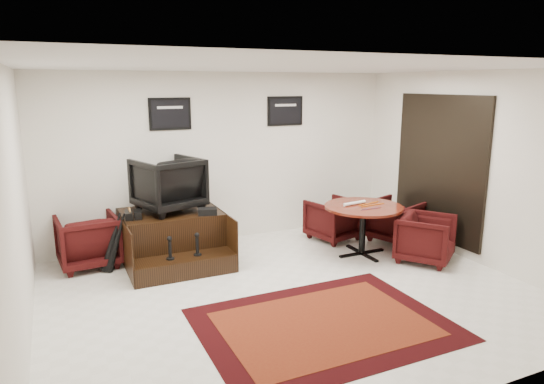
{
  "coord_description": "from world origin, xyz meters",
  "views": [
    {
      "loc": [
        -2.63,
        -5.12,
        2.61
      ],
      "look_at": [
        0.13,
        0.9,
        1.13
      ],
      "focal_mm": 32.0,
      "sensor_mm": 36.0,
      "label": 1
    }
  ],
  "objects": [
    {
      "name": "ground",
      "position": [
        0.0,
        0.0,
        0.0
      ],
      "size": [
        6.0,
        6.0,
        0.0
      ],
      "primitive_type": "plane",
      "color": "white",
      "rests_on": "ground"
    },
    {
      "name": "room_shell",
      "position": [
        0.41,
        0.12,
        1.79
      ],
      "size": [
        6.02,
        5.02,
        2.81
      ],
      "color": "white",
      "rests_on": "ground"
    },
    {
      "name": "area_rug",
      "position": [
        -0.06,
        -0.89,
        0.01
      ],
      "size": [
        2.7,
        2.03,
        0.01
      ],
      "color": "black",
      "rests_on": "ground"
    },
    {
      "name": "shine_podium",
      "position": [
        -1.1,
        1.79,
        0.34
      ],
      "size": [
        1.45,
        1.49,
        0.74
      ],
      "color": "black",
      "rests_on": "ground"
    },
    {
      "name": "shine_chair",
      "position": [
        -1.1,
        1.94,
        1.19
      ],
      "size": [
        1.07,
        1.04,
        0.89
      ],
      "primitive_type": "imported",
      "rotation": [
        0.0,
        0.0,
        3.45
      ],
      "color": "black",
      "rests_on": "shine_podium"
    },
    {
      "name": "shoes_pair",
      "position": [
        -1.66,
        1.72,
        0.8
      ],
      "size": [
        0.26,
        0.31,
        0.1
      ],
      "color": "black",
      "rests_on": "shine_podium"
    },
    {
      "name": "polish_kit",
      "position": [
        -0.64,
        1.48,
        0.79
      ],
      "size": [
        0.31,
        0.25,
        0.09
      ],
      "primitive_type": "cube",
      "rotation": [
        0.0,
        0.0,
        -0.26
      ],
      "color": "black",
      "rests_on": "shine_podium"
    },
    {
      "name": "umbrella_black",
      "position": [
        -1.92,
        1.71,
        0.43
      ],
      "size": [
        0.32,
        0.12,
        0.87
      ],
      "primitive_type": null,
      "color": "black",
      "rests_on": "ground"
    },
    {
      "name": "umbrella_hooked",
      "position": [
        -1.97,
        1.75,
        0.44
      ],
      "size": [
        0.32,
        0.12,
        0.87
      ],
      "primitive_type": null,
      "color": "black",
      "rests_on": "ground"
    },
    {
      "name": "armchair_side",
      "position": [
        -2.27,
        2.09,
        0.42
      ],
      "size": [
        0.88,
        0.84,
        0.84
      ],
      "primitive_type": "imported",
      "rotation": [
        0.0,
        0.0,
        3.23
      ],
      "color": "black",
      "rests_on": "ground"
    },
    {
      "name": "meeting_table",
      "position": [
        1.64,
        0.84,
        0.69
      ],
      "size": [
        1.2,
        1.2,
        0.78
      ],
      "color": "#431009",
      "rests_on": "ground"
    },
    {
      "name": "table_chair_back",
      "position": [
        1.64,
        1.68,
        0.39
      ],
      "size": [
        0.89,
        0.86,
        0.77
      ],
      "primitive_type": "imported",
      "rotation": [
        0.0,
        0.0,
        3.38
      ],
      "color": "black",
      "rests_on": "ground"
    },
    {
      "name": "table_chair_window",
      "position": [
        2.55,
        1.15,
        0.39
      ],
      "size": [
        0.93,
        0.96,
        0.79
      ],
      "primitive_type": "imported",
      "rotation": [
        0.0,
        0.0,
        1.92
      ],
      "color": "black",
      "rests_on": "ground"
    },
    {
      "name": "table_chair_corner",
      "position": [
        2.33,
        0.19,
        0.39
      ],
      "size": [
        1.04,
        1.02,
        0.78
      ],
      "primitive_type": "imported",
      "rotation": [
        0.0,
        0.0,
        0.63
      ],
      "color": "black",
      "rests_on": "ground"
    },
    {
      "name": "paper_roll",
      "position": [
        1.55,
        0.95,
        0.81
      ],
      "size": [
        0.42,
        0.11,
        0.05
      ],
      "primitive_type": "cylinder",
      "rotation": [
        0.0,
        1.57,
        0.13
      ],
      "color": "silver",
      "rests_on": "meeting_table"
    },
    {
      "name": "table_clutter",
      "position": [
        1.75,
        0.8,
        0.79
      ],
      "size": [
        0.57,
        0.36,
        0.01
      ],
      "color": "orange",
      "rests_on": "meeting_table"
    }
  ]
}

